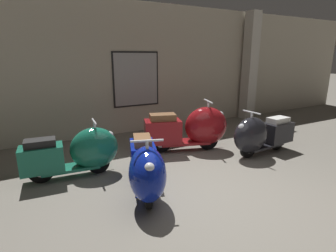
# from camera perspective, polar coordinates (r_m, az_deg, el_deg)

# --- Properties ---
(ground_plane) EXTENTS (60.00, 60.00, 0.00)m
(ground_plane) POSITION_cam_1_polar(r_m,az_deg,el_deg) (4.14, 9.17, -14.22)
(ground_plane) COLOR slate
(showroom_back_wall) EXTENTS (18.00, 0.63, 3.34)m
(showroom_back_wall) POSITION_cam_1_polar(r_m,az_deg,el_deg) (7.09, -8.81, 12.00)
(showroom_back_wall) COLOR #BCB29E
(showroom_back_wall) RESTS_ON ground
(scooter_0) EXTENTS (1.59, 0.57, 0.95)m
(scooter_0) POSITION_cam_1_polar(r_m,az_deg,el_deg) (4.71, -18.61, -5.34)
(scooter_0) COLOR black
(scooter_0) RESTS_ON ground
(scooter_1) EXTENTS (0.93, 1.63, 0.96)m
(scooter_1) POSITION_cam_1_polar(r_m,az_deg,el_deg) (3.85, -4.82, -9.11)
(scooter_1) COLOR black
(scooter_1) RESTS_ON ground
(scooter_2) EXTENTS (1.86, 1.03, 1.09)m
(scooter_2) POSITION_cam_1_polar(r_m,az_deg,el_deg) (5.69, 5.42, -0.49)
(scooter_2) COLOR black
(scooter_2) RESTS_ON ground
(scooter_3) EXTENTS (1.58, 0.55, 0.95)m
(scooter_3) POSITION_cam_1_polar(r_m,az_deg,el_deg) (5.74, 19.09, -1.80)
(scooter_3) COLOR black
(scooter_3) RESTS_ON ground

